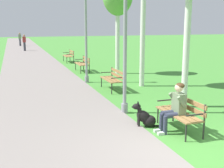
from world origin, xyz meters
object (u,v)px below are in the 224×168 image
object	(u,v)px
dog_black	(145,117)
lamp_post_near	(125,40)
park_bench_far	(83,63)
lamp_post_mid	(86,35)
park_bench_near	(182,111)
pedestrian_distant	(24,43)
park_bench_furthest	(69,55)
person_seated_on_near_bench	(175,106)
park_bench_mid	(113,78)
pedestrian_further_distant	(20,39)

from	to	relation	value
dog_black	lamp_post_near	size ratio (longest dim) A/B	0.19
park_bench_far	lamp_post_mid	world-z (taller)	lamp_post_mid
lamp_post_near	park_bench_near	bearing A→B (deg)	-66.15
dog_black	pedestrian_distant	bearing A→B (deg)	94.83
park_bench_furthest	lamp_post_mid	world-z (taller)	lamp_post_mid
park_bench_far	person_seated_on_near_bench	bearing A→B (deg)	-90.08
park_bench_far	person_seated_on_near_bench	world-z (taller)	person_seated_on_near_bench
park_bench_mid	pedestrian_distant	world-z (taller)	pedestrian_distant
park_bench_mid	lamp_post_mid	xyz separation A→B (m)	(-0.64, 1.91, 1.69)
lamp_post_near	pedestrian_distant	xyz separation A→B (m)	(-1.95, 22.55, -1.37)
dog_black	pedestrian_further_distant	world-z (taller)	pedestrian_further_distant
lamp_post_near	lamp_post_mid	distance (m)	5.02
park_bench_mid	pedestrian_further_distant	size ratio (longest dim) A/B	0.91
park_bench_furthest	person_seated_on_near_bench	distance (m)	14.45
person_seated_on_near_bench	dog_black	xyz separation A→B (m)	(-0.55, 0.55, -0.42)
lamp_post_near	lamp_post_mid	size ratio (longest dim) A/B	1.00
park_bench_mid	person_seated_on_near_bench	bearing A→B (deg)	-91.09
park_bench_near	park_bench_far	size ratio (longest dim) A/B	1.00
park_bench_near	dog_black	xyz separation A→B (m)	(-0.75, 0.53, -0.25)
lamp_post_mid	pedestrian_further_distant	xyz separation A→B (m)	(-2.24, 24.51, -1.36)
park_bench_furthest	pedestrian_further_distant	world-z (taller)	pedestrian_further_distant
lamp_post_near	pedestrian_further_distant	bearing A→B (deg)	94.21
park_bench_furthest	dog_black	xyz separation A→B (m)	(-0.60, -13.90, -0.25)
park_bench_mid	lamp_post_near	bearing A→B (deg)	-102.84
park_bench_mid	lamp_post_mid	bearing A→B (deg)	108.57
park_bench_far	lamp_post_mid	distance (m)	3.57
lamp_post_near	pedestrian_distant	size ratio (longest dim) A/B	2.59
park_bench_mid	park_bench_furthest	size ratio (longest dim) A/B	1.00
pedestrian_distant	pedestrian_further_distant	world-z (taller)	same
lamp_post_near	person_seated_on_near_bench	bearing A→B (deg)	-71.88
park_bench_near	lamp_post_mid	distance (m)	7.13
park_bench_mid	park_bench_far	distance (m)	5.01
dog_black	lamp_post_mid	size ratio (longest dim) A/B	0.19
pedestrian_distant	dog_black	bearing A→B (deg)	-85.17
park_bench_far	park_bench_furthest	distance (m)	4.46
pedestrian_distant	park_bench_near	bearing A→B (deg)	-83.52
park_bench_near	dog_black	world-z (taller)	park_bench_near
park_bench_furthest	person_seated_on_near_bench	bearing A→B (deg)	-90.22
park_bench_furthest	park_bench_mid	bearing A→B (deg)	-89.76
park_bench_near	person_seated_on_near_bench	distance (m)	0.27
person_seated_on_near_bench	pedestrian_further_distant	xyz separation A→B (m)	(-2.79, 31.41, 0.16)
dog_black	lamp_post_mid	distance (m)	6.64
person_seated_on_near_bench	dog_black	bearing A→B (deg)	134.93
person_seated_on_near_bench	lamp_post_mid	bearing A→B (deg)	94.54
pedestrian_distant	pedestrian_further_distant	xyz separation A→B (m)	(-0.22, 6.98, 0.00)
dog_black	pedestrian_distant	xyz separation A→B (m)	(-2.02, 23.88, 0.58)
park_bench_mid	pedestrian_distant	bearing A→B (deg)	97.79
person_seated_on_near_bench	pedestrian_distant	world-z (taller)	pedestrian_distant
park_bench_far	lamp_post_near	distance (m)	8.32
person_seated_on_near_bench	dog_black	size ratio (longest dim) A/B	1.53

